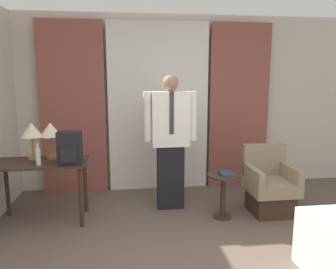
{
  "coord_description": "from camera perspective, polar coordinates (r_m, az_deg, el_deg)",
  "views": [
    {
      "loc": [
        -0.51,
        -2.27,
        1.79
      ],
      "look_at": [
        0.02,
        1.79,
        1.04
      ],
      "focal_mm": 35.0,
      "sensor_mm": 36.0,
      "label": 1
    }
  ],
  "objects": [
    {
      "name": "bottle_near_edge",
      "position": [
        4.06,
        -21.67,
        -3.54
      ],
      "size": [
        0.06,
        0.06,
        0.26
      ],
      "color": "silver",
      "rests_on": "desk"
    },
    {
      "name": "desk",
      "position": [
        4.28,
        -21.24,
        -6.0
      ],
      "size": [
        1.1,
        0.57,
        0.76
      ],
      "color": "#38281E",
      "rests_on": "ground_plane"
    },
    {
      "name": "armchair",
      "position": [
        4.56,
        17.25,
        -8.81
      ],
      "size": [
        0.59,
        0.6,
        0.87
      ],
      "color": "#38281E",
      "rests_on": "ground_plane"
    },
    {
      "name": "curtain_drape_right",
      "position": [
        5.36,
        12.22,
        4.76
      ],
      "size": [
        0.96,
        0.06,
        2.58
      ],
      "color": "brown",
      "rests_on": "ground_plane"
    },
    {
      "name": "wall_back",
      "position": [
        5.2,
        -1.81,
        5.49
      ],
      "size": [
        10.0,
        0.06,
        2.7
      ],
      "color": "beige",
      "rests_on": "ground_plane"
    },
    {
      "name": "table_lamp_right",
      "position": [
        4.28,
        -19.79,
        0.56
      ],
      "size": [
        0.26,
        0.26,
        0.46
      ],
      "color": "#9E7F47",
      "rests_on": "desk"
    },
    {
      "name": "table_lamp_left",
      "position": [
        4.33,
        -22.66,
        0.48
      ],
      "size": [
        0.26,
        0.26,
        0.46
      ],
      "color": "#9E7F47",
      "rests_on": "desk"
    },
    {
      "name": "book",
      "position": [
        4.14,
        10.1,
        -6.72
      ],
      "size": [
        0.15,
        0.21,
        0.03
      ],
      "color": "#2D334C",
      "rests_on": "side_table"
    },
    {
      "name": "person",
      "position": [
        4.33,
        0.42,
        -0.59
      ],
      "size": [
        0.71,
        0.23,
        1.79
      ],
      "color": "black",
      "rests_on": "ground_plane"
    },
    {
      "name": "curtain_drape_left",
      "position": [
        5.11,
        -16.23,
        4.32
      ],
      "size": [
        0.96,
        0.06,
        2.58
      ],
      "color": "brown",
      "rests_on": "ground_plane"
    },
    {
      "name": "curtain_sheer_center",
      "position": [
        5.08,
        -1.66,
        4.69
      ],
      "size": [
        1.54,
        0.06,
        2.58
      ],
      "color": "white",
      "rests_on": "ground_plane"
    },
    {
      "name": "backpack",
      "position": [
        3.96,
        -16.73,
        -2.32
      ],
      "size": [
        0.27,
        0.21,
        0.39
      ],
      "color": "black",
      "rests_on": "desk"
    },
    {
      "name": "side_table",
      "position": [
        4.21,
        9.58,
        -9.26
      ],
      "size": [
        0.41,
        0.41,
        0.57
      ],
      "color": "#38281E",
      "rests_on": "ground_plane"
    }
  ]
}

